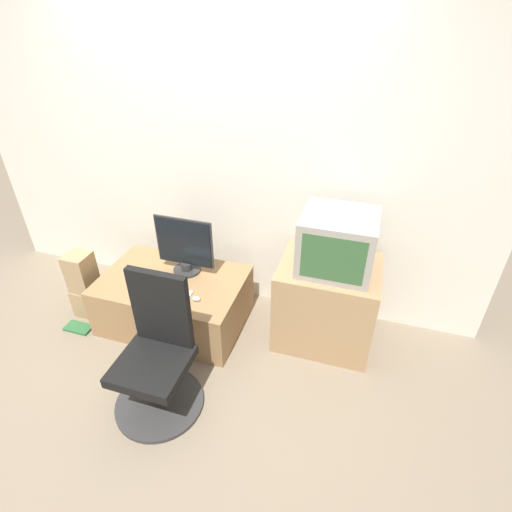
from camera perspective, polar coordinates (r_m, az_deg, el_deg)
name	(u,v)px	position (r m, az deg, el deg)	size (l,w,h in m)	color
ground_plane	(156,399)	(3.03, -14.12, -19.14)	(12.00, 12.00, 0.00)	#7F705B
wall_back	(217,155)	(3.22, -5.54, 14.18)	(4.40, 0.05, 2.60)	silver
desk	(174,300)	(3.41, -11.60, -6.21)	(1.14, 0.76, 0.43)	#937047
side_stand	(326,303)	(3.16, 9.99, -6.59)	(0.73, 0.59, 0.70)	#A37F56
main_monitor	(185,247)	(3.23, -10.15, 1.27)	(0.48, 0.22, 0.48)	#2D2D2D
keyboard	(171,293)	(3.13, -12.07, -5.17)	(0.32, 0.13, 0.01)	silver
mouse	(196,299)	(3.02, -8.52, -6.05)	(0.06, 0.04, 0.03)	silver
crt_tv	(337,243)	(2.83, 11.54, 1.90)	(0.51, 0.46, 0.43)	gray
office_chair	(157,360)	(2.74, -13.93, -14.28)	(0.60, 0.60, 0.97)	#333333
cardboard_box_lower	(89,300)	(3.77, -22.71, -5.83)	(0.21, 0.21, 0.26)	#A3845B
cardboard_box_upper	(81,272)	(3.60, -23.72, -2.14)	(0.19, 0.19, 0.34)	#A3845B
book	(79,328)	(3.71, -24.01, -9.34)	(0.23, 0.12, 0.02)	#2D6638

